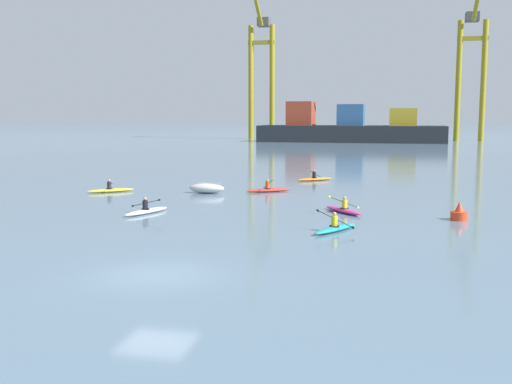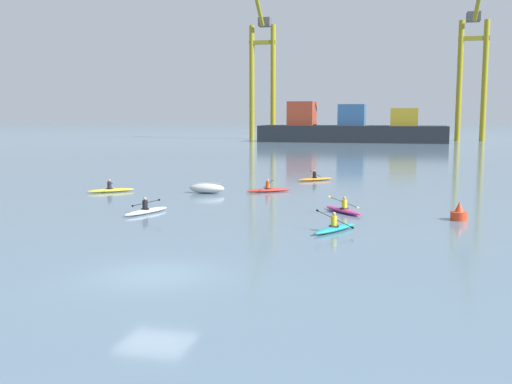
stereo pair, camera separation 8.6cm
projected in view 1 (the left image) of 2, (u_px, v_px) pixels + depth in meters
The scene contains 12 objects.
ground_plane at pixel (156, 275), 21.04m from camera, with size 800.00×800.00×0.00m, color slate.
container_barge at pixel (349, 129), 127.10m from camera, with size 38.69×10.14×8.50m.
gantry_crane_west at pixel (261, 63), 141.06m from camera, with size 6.32×16.40×36.56m.
gantry_crane_west_mid at pixel (472, 59), 129.59m from camera, with size 6.36×19.67×34.66m.
capsized_dinghy at pixel (207, 188), 43.20m from camera, with size 2.61×1.12×0.76m.
channel_buoy at pixel (459, 213), 32.04m from camera, with size 0.90×0.90×1.00m.
kayak_yellow at pixel (111, 190), 43.75m from camera, with size 3.01×2.62×0.95m.
kayak_orange at pixel (315, 179), 51.51m from camera, with size 2.99×2.64×0.95m.
kayak_magenta at pixel (344, 210), 34.47m from camera, with size 2.63×3.00×1.07m.
kayak_red at pixel (269, 190), 43.86m from camera, with size 3.18×2.35×1.08m.
kayak_white at pixel (146, 211), 34.18m from camera, with size 2.12×3.41×0.95m.
kayak_teal at pixel (335, 228), 28.95m from camera, with size 2.10×3.29×0.99m.
Camera 1 is at (8.08, -19.17, 5.52)m, focal length 42.33 mm.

